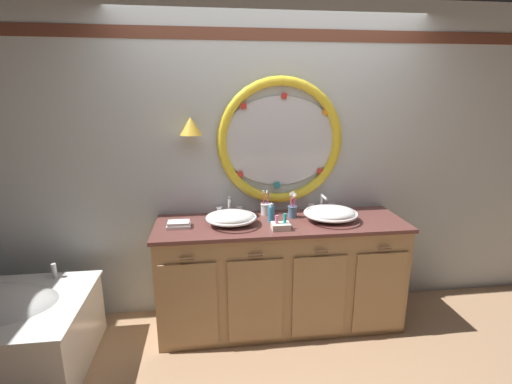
{
  "coord_description": "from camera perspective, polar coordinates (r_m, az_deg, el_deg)",
  "views": [
    {
      "loc": [
        -0.52,
        -2.48,
        1.89
      ],
      "look_at": [
        -0.17,
        0.25,
        1.15
      ],
      "focal_mm": 26.07,
      "sensor_mm": 36.0,
      "label": 1
    }
  ],
  "objects": [
    {
      "name": "vanity_counter",
      "position": [
        3.14,
        3.71,
        -12.27
      ],
      "size": [
        1.98,
        0.64,
        0.9
      ],
      "color": "tan",
      "rests_on": "ground_plane"
    },
    {
      "name": "toiletry_basket",
      "position": [
        2.79,
        3.81,
        -5.14
      ],
      "size": [
        0.14,
        0.11,
        0.12
      ],
      "color": "beige",
      "rests_on": "vanity_counter"
    },
    {
      "name": "sink_basin_right",
      "position": [
        3.02,
        11.38,
        -3.25
      ],
      "size": [
        0.43,
        0.43,
        0.12
      ],
      "color": "white",
      "rests_on": "vanity_counter"
    },
    {
      "name": "faucet_set_right",
      "position": [
        3.23,
        10.04,
        -1.87
      ],
      "size": [
        0.23,
        0.15,
        0.16
      ],
      "color": "silver",
      "rests_on": "vanity_counter"
    },
    {
      "name": "ground_plane",
      "position": [
        3.16,
        3.94,
        -21.65
      ],
      "size": [
        14.0,
        14.0,
        0.0
      ],
      "primitive_type": "plane",
      "color": "tan"
    },
    {
      "name": "toothbrush_holder_right",
      "position": [
        3.05,
        5.6,
        -2.82
      ],
      "size": [
        0.08,
        0.08,
        0.21
      ],
      "color": "slate",
      "rests_on": "vanity_counter"
    },
    {
      "name": "toothbrush_holder_left",
      "position": [
        3.11,
        1.47,
        -2.49
      ],
      "size": [
        0.09,
        0.09,
        0.21
      ],
      "color": "white",
      "rests_on": "vanity_counter"
    },
    {
      "name": "back_wall_assembly",
      "position": [
        3.17,
        2.37,
        4.64
      ],
      "size": [
        6.4,
        0.26,
        2.6
      ],
      "color": "silver",
      "rests_on": "ground_plane"
    },
    {
      "name": "sink_basin_left",
      "position": [
        2.87,
        -3.82,
        -3.96
      ],
      "size": [
        0.39,
        0.39,
        0.12
      ],
      "color": "white",
      "rests_on": "vanity_counter"
    },
    {
      "name": "folded_hand_towel",
      "position": [
        2.88,
        -11.78,
        -4.91
      ],
      "size": [
        0.18,
        0.12,
        0.05
      ],
      "color": "white",
      "rests_on": "vanity_counter"
    },
    {
      "name": "soap_dispenser",
      "position": [
        2.94,
        2.35,
        -3.28
      ],
      "size": [
        0.05,
        0.06,
        0.16
      ],
      "color": "#388EBC",
      "rests_on": "vanity_counter"
    },
    {
      "name": "faucet_set_left",
      "position": [
        3.1,
        -4.1,
        -2.41
      ],
      "size": [
        0.22,
        0.13,
        0.17
      ],
      "color": "silver",
      "rests_on": "vanity_counter"
    }
  ]
}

